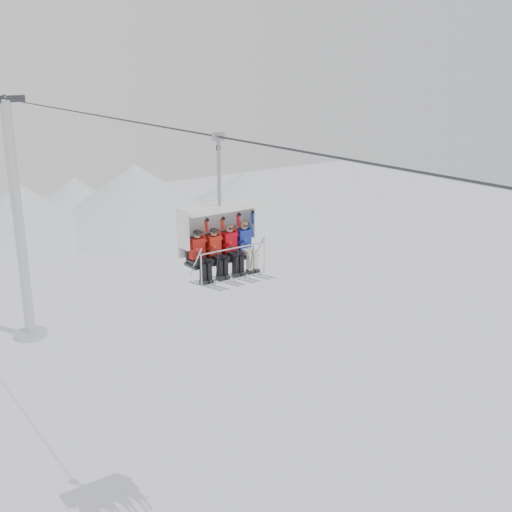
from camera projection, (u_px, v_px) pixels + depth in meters
lift_tower_right at (20, 240)px, 35.12m from camera, size 2.00×1.80×13.48m
haul_cable at (256, 143)px, 15.88m from camera, size 0.06×50.00×0.06m
chairlift_carrier at (218, 231)px, 18.10m from camera, size 2.29×1.17×3.98m
skier_far_left at (199, 254)px, 17.55m from camera, size 0.39×1.69×1.57m
skier_center_left at (216, 251)px, 17.85m from camera, size 0.38×1.69×1.52m
skier_center_right at (232, 247)px, 18.15m from camera, size 0.39×1.69×1.57m
skier_far_right at (246, 244)px, 18.43m from camera, size 0.39×1.69×1.57m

